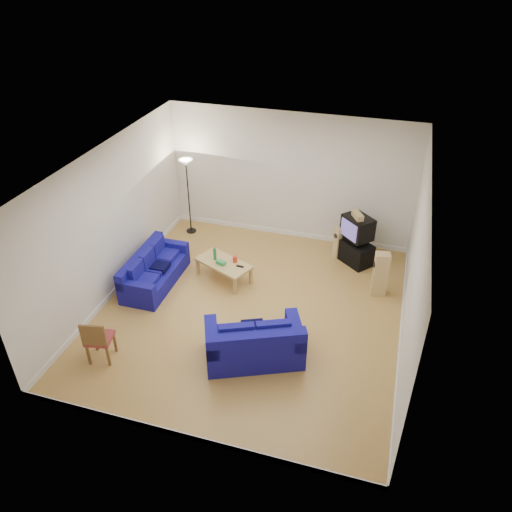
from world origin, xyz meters
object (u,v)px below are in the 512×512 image
(tv_stand, at_px, (354,252))
(television, at_px, (357,227))
(sofa_three_seat, at_px, (153,272))
(sofa_loveseat, at_px, (254,345))
(coffee_table, at_px, (224,264))

(tv_stand, height_order, television, television)
(sofa_three_seat, bearing_deg, sofa_loveseat, 59.49)
(sofa_three_seat, distance_m, television, 4.71)
(sofa_three_seat, xyz_separation_m, television, (4.13, 2.17, 0.62))
(coffee_table, bearing_deg, sofa_three_seat, -158.42)
(sofa_three_seat, relative_size, television, 2.33)
(coffee_table, xyz_separation_m, tv_stand, (2.68, 1.56, -0.13))
(sofa_three_seat, bearing_deg, coffee_table, 111.16)
(sofa_loveseat, height_order, tv_stand, sofa_loveseat)
(sofa_three_seat, relative_size, tv_stand, 2.21)
(tv_stand, bearing_deg, coffee_table, -110.01)
(sofa_three_seat, height_order, sofa_loveseat, sofa_loveseat)
(sofa_three_seat, xyz_separation_m, tv_stand, (4.13, 2.13, -0.01))
(sofa_loveseat, xyz_separation_m, coffee_table, (-1.37, 2.21, 0.07))
(sofa_loveseat, height_order, coffee_table, sofa_loveseat)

